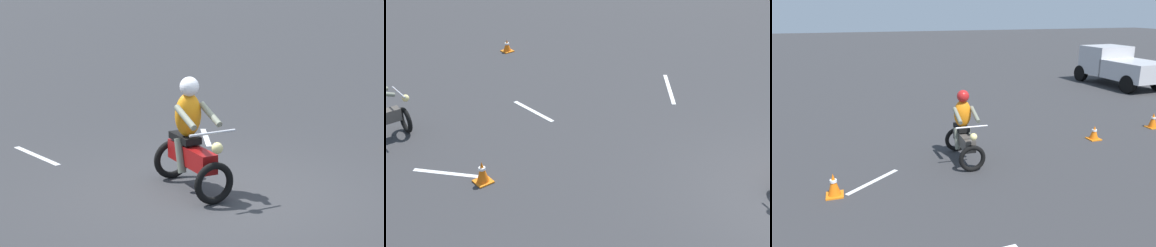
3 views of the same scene
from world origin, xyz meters
The scene contains 5 objects.
traffic_cone_near_left centered at (0.04, 10.07, 0.18)m, with size 0.32×0.32×0.37m.
traffic_cone_mid_left centered at (-4.27, 4.27, 0.22)m, with size 0.32×0.32×0.46m.
lane_stripe_ne centered at (1.79, 4.93, 0.00)m, with size 0.10×1.89×0.01m, color silver.
lane_stripe_n centered at (-1.76, 6.15, 0.00)m, with size 0.10×1.47×0.01m, color silver.
lane_stripe_nw centered at (-4.68, 5.01, 0.00)m, with size 0.10×1.38×0.01m, color silver.
Camera 2 is at (-8.33, -3.49, 5.82)m, focal length 50.00 mm.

